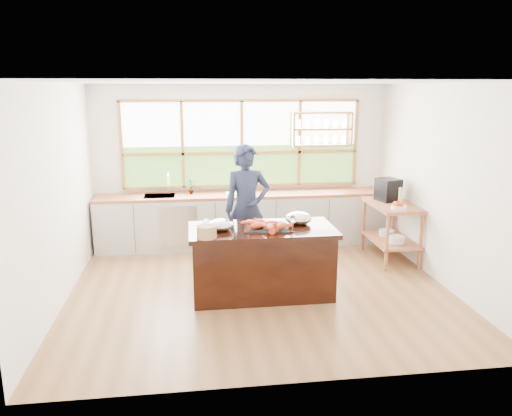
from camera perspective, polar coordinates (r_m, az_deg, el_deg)
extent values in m
plane|color=#946039|center=(6.82, 0.42, -9.13)|extent=(5.00, 5.00, 0.00)
cube|color=white|center=(8.62, -1.63, 5.03)|extent=(5.00, 0.02, 2.70)
cube|color=white|center=(4.27, 4.62, -3.95)|extent=(5.00, 0.02, 2.70)
cube|color=white|center=(6.57, -21.72, 1.34)|extent=(0.02, 4.50, 2.70)
cube|color=white|center=(7.20, 20.58, 2.44)|extent=(0.02, 4.50, 2.70)
cube|color=white|center=(6.29, 0.46, 14.19)|extent=(5.00, 4.50, 0.02)
cube|color=#AA6742|center=(8.55, -1.63, 7.32)|extent=(4.05, 0.06, 1.50)
cube|color=white|center=(8.54, -1.66, 9.65)|extent=(3.98, 0.01, 0.75)
cube|color=#29641E|center=(8.62, -1.63, 4.84)|extent=(3.98, 0.01, 0.70)
cube|color=#AA6742|center=(8.64, 7.53, 10.77)|extent=(1.00, 0.28, 0.03)
cube|color=#AA6742|center=(8.66, 7.47, 8.95)|extent=(1.00, 0.28, 0.03)
cube|color=#AA6742|center=(8.68, 7.42, 7.14)|extent=(1.00, 0.28, 0.03)
cube|color=#AA6742|center=(8.54, 4.19, 8.97)|extent=(0.03, 0.28, 0.55)
cube|color=#AA6742|center=(8.80, 10.66, 8.91)|extent=(0.03, 0.28, 0.55)
cube|color=#B7B4AC|center=(8.51, -1.37, -1.46)|extent=(4.90, 0.62, 0.85)
cube|color=#B4B7BA|center=(8.16, -8.84, -2.24)|extent=(0.60, 0.01, 0.72)
cube|color=#AD5C39|center=(8.40, -1.39, 1.51)|extent=(4.90, 0.62, 0.05)
cube|color=#B4B7BA|center=(8.39, -10.94, 0.85)|extent=(0.50, 0.42, 0.16)
cube|color=#AD5C39|center=(7.73, 18.33, -3.53)|extent=(0.04, 0.04, 0.90)
cube|color=#AD5C39|center=(8.60, 15.48, -1.62)|extent=(0.04, 0.04, 0.90)
cube|color=#AD5C39|center=(7.52, 14.75, -3.75)|extent=(0.04, 0.04, 0.90)
cube|color=#AD5C39|center=(8.42, 12.21, -1.76)|extent=(0.04, 0.04, 0.90)
cube|color=#AD5C39|center=(8.10, 15.08, -3.49)|extent=(0.62, 1.10, 0.03)
cube|color=#AD5C39|center=(7.96, 15.33, 0.33)|extent=(0.62, 1.10, 0.05)
cylinder|color=silver|center=(7.86, 15.80, -3.54)|extent=(0.24, 0.24, 0.11)
cylinder|color=silver|center=(8.21, 14.71, -2.79)|extent=(0.24, 0.24, 0.09)
cube|color=black|center=(6.48, 0.67, -6.38)|extent=(1.77, 0.82, 0.84)
cube|color=black|center=(6.34, 0.68, -2.56)|extent=(1.85, 0.90, 0.06)
imported|color=#1D243C|center=(7.20, -1.04, -0.09)|extent=(0.73, 0.52, 1.86)
imported|color=slate|center=(8.39, -7.49, 2.47)|extent=(0.15, 0.11, 0.27)
cube|color=#61C74E|center=(8.39, -2.11, 1.71)|extent=(0.40, 0.31, 0.01)
cube|color=black|center=(8.10, 14.87, 2.03)|extent=(0.38, 0.40, 0.35)
cylinder|color=#ADC258|center=(7.79, 16.21, 1.24)|extent=(0.09, 0.09, 0.28)
cylinder|color=silver|center=(7.62, 15.98, 0.10)|extent=(0.23, 0.23, 0.05)
sphere|color=red|center=(7.63, 16.35, 0.48)|extent=(0.07, 0.07, 0.07)
sphere|color=red|center=(7.66, 15.97, 0.55)|extent=(0.07, 0.07, 0.07)
sphere|color=red|center=(7.62, 15.64, 0.51)|extent=(0.07, 0.07, 0.07)
sphere|color=red|center=(7.57, 15.81, 0.41)|extent=(0.07, 0.07, 0.07)
sphere|color=red|center=(7.57, 16.26, 0.39)|extent=(0.07, 0.07, 0.07)
cube|color=black|center=(6.29, 1.19, -2.33)|extent=(0.60, 0.47, 0.02)
ellipsoid|color=#C75023|center=(6.21, 0.16, -2.06)|extent=(0.23, 0.15, 0.08)
ellipsoid|color=#C75023|center=(6.31, 1.88, -1.83)|extent=(0.23, 0.14, 0.08)
ellipsoid|color=#C75023|center=(6.21, 2.97, -2.09)|extent=(0.21, 0.21, 0.08)
ellipsoid|color=#C75023|center=(6.38, 0.58, -1.63)|extent=(0.18, 0.23, 0.08)
ellipsoid|color=#C75023|center=(6.15, 1.57, -2.24)|extent=(0.11, 0.22, 0.08)
ellipsoid|color=#C75023|center=(6.33, -0.35, -1.76)|extent=(0.20, 0.22, 0.08)
ellipsoid|color=#B4B7BA|center=(6.24, -4.02, -1.95)|extent=(0.31, 0.31, 0.15)
ellipsoid|color=#B4B7BA|center=(6.54, 4.87, -1.18)|extent=(0.35, 0.35, 0.17)
cylinder|color=white|center=(6.17, 4.21, -2.74)|extent=(0.06, 0.06, 0.01)
cylinder|color=white|center=(6.15, 4.22, -2.15)|extent=(0.01, 0.01, 0.13)
ellipsoid|color=white|center=(6.12, 4.23, -1.25)|extent=(0.08, 0.08, 0.10)
cylinder|color=tan|center=(5.93, -5.67, -2.74)|extent=(0.23, 0.23, 0.15)
cylinder|color=white|center=(6.38, -5.72, -1.87)|extent=(0.09, 0.30, 0.08)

